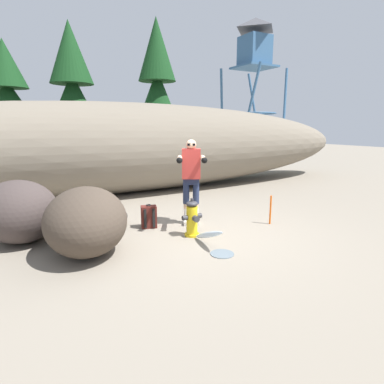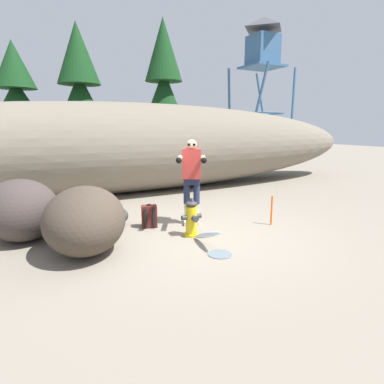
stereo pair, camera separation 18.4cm
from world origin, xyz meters
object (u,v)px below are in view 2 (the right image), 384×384
(fire_hydrant, at_px, (191,219))
(boulder_large, at_px, (85,220))
(spare_backpack, at_px, (149,216))
(boulder_mid, at_px, (21,210))
(watchtower, at_px, (263,54))
(survey_stake, at_px, (272,211))
(utility_worker, at_px, (192,172))
(boulder_outlier, at_px, (69,218))
(boulder_small, at_px, (111,216))

(fire_hydrant, relative_size, boulder_large, 0.43)
(spare_backpack, xyz_separation_m, boulder_mid, (-2.24, 0.30, 0.33))
(watchtower, height_order, survey_stake, watchtower)
(utility_worker, bearing_deg, boulder_outlier, -80.59)
(survey_stake, bearing_deg, utility_worker, 153.21)
(boulder_small, bearing_deg, boulder_large, -118.81)
(utility_worker, height_order, boulder_mid, utility_worker)
(utility_worker, relative_size, spare_backpack, 3.68)
(boulder_large, xyz_separation_m, boulder_mid, (-0.91, 1.07, 0.01))
(boulder_small, xyz_separation_m, survey_stake, (2.93, -1.43, 0.10))
(boulder_mid, relative_size, boulder_outlier, 2.05)
(utility_worker, xyz_separation_m, boulder_outlier, (-2.26, 0.73, -0.85))
(boulder_large, height_order, survey_stake, boulder_large)
(boulder_mid, relative_size, watchtower, 0.16)
(utility_worker, bearing_deg, boulder_mid, -73.11)
(boulder_large, xyz_separation_m, watchtower, (12.89, 11.85, 5.91))
(utility_worker, distance_m, spare_backpack, 1.23)
(fire_hydrant, distance_m, boulder_mid, 2.99)
(spare_backpack, distance_m, boulder_large, 1.56)
(boulder_outlier, bearing_deg, spare_backpack, -18.12)
(utility_worker, bearing_deg, fire_hydrant, 0.21)
(utility_worker, relative_size, boulder_small, 2.48)
(boulder_small, height_order, survey_stake, survey_stake)
(spare_backpack, relative_size, boulder_small, 0.67)
(utility_worker, distance_m, boulder_large, 2.27)
(fire_hydrant, height_order, boulder_large, boulder_large)
(fire_hydrant, xyz_separation_m, boulder_outlier, (-1.96, 1.31, -0.08))
(utility_worker, bearing_deg, survey_stake, 90.50)
(utility_worker, bearing_deg, watchtower, 163.82)
(fire_hydrant, relative_size, spare_backpack, 1.50)
(boulder_small, distance_m, boulder_outlier, 0.78)
(boulder_mid, distance_m, survey_stake, 4.69)
(utility_worker, bearing_deg, boulder_small, -87.89)
(boulder_mid, height_order, watchtower, watchtower)
(fire_hydrant, distance_m, spare_backpack, 0.99)
(boulder_outlier, distance_m, survey_stake, 3.99)
(boulder_mid, height_order, boulder_outlier, boulder_mid)
(fire_hydrant, bearing_deg, boulder_large, 177.72)
(spare_backpack, distance_m, survey_stake, 2.48)
(boulder_large, bearing_deg, spare_backpack, 30.05)
(fire_hydrant, relative_size, boulder_small, 1.01)
(spare_backpack, relative_size, boulder_large, 0.29)
(boulder_small, height_order, boulder_outlier, boulder_outlier)
(survey_stake, bearing_deg, boulder_mid, 163.98)
(utility_worker, relative_size, boulder_large, 1.06)
(boulder_outlier, distance_m, watchtower, 17.89)
(boulder_mid, distance_m, boulder_small, 1.62)
(survey_stake, bearing_deg, watchtower, 52.40)
(fire_hydrant, height_order, spare_backpack, fire_hydrant)
(boulder_large, relative_size, boulder_small, 2.33)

